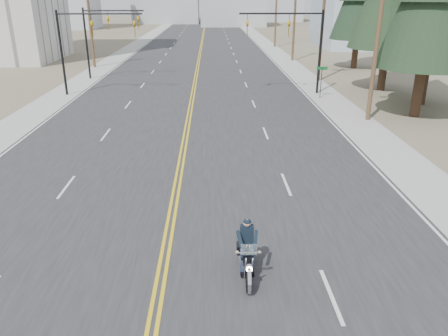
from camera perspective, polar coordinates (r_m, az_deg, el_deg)
name	(u,v)px	position (r m, az deg, el deg)	size (l,w,h in m)	color
road	(201,47)	(76.68, -3.01, 15.52)	(20.00, 200.00, 0.01)	#303033
sidewalk_left	(133,47)	(77.78, -11.82, 15.20)	(3.00, 200.00, 0.01)	#A5A5A0
sidewalk_right	(269,47)	(77.30, 5.87, 15.49)	(3.00, 200.00, 0.01)	#A5A5A0
traffic_mast_left	(84,36)	(39.80, -17.84, 16.08)	(7.10, 0.26, 7.00)	black
traffic_mast_right	(298,36)	(39.07, 9.58, 16.69)	(7.10, 0.26, 7.00)	black
traffic_mast_far	(102,30)	(47.62, -15.65, 16.98)	(6.10, 0.26, 7.00)	black
street_sign	(321,77)	(37.91, 12.62, 11.55)	(0.90, 0.06, 2.62)	black
utility_pole_b	(379,30)	(31.28, 19.53, 16.58)	(2.20, 0.30, 11.50)	brown
utility_pole_c	(323,22)	(45.62, 12.76, 18.14)	(2.20, 0.30, 11.00)	brown
utility_pole_d	(295,13)	(60.27, 9.23, 19.34)	(2.20, 0.30, 11.50)	brown
utility_pole_e	(276,11)	(77.05, 6.82, 19.70)	(2.20, 0.30, 11.00)	brown
utility_pole_left	(90,20)	(56.10, -17.13, 18.04)	(2.20, 0.30, 10.50)	brown
haze_bldg_b	(233,0)	(131.40, 1.15, 21.12)	(18.00, 14.00, 14.00)	#ADB2B7
haze_bldg_e	(280,2)	(158.00, 7.27, 20.68)	(14.00, 14.00, 12.00)	#B7BCC6
motorcyclist	(247,250)	(13.49, 3.06, -10.66)	(0.97, 2.27, 1.78)	black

